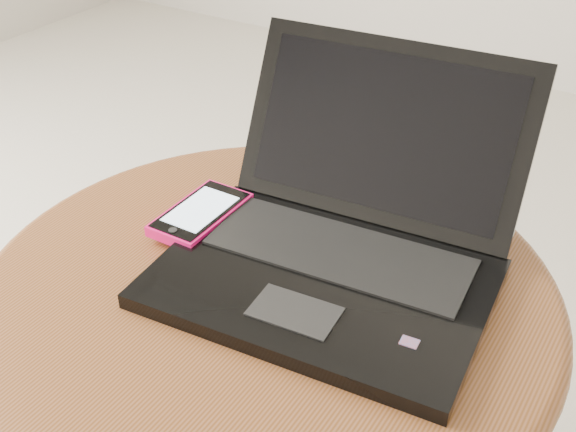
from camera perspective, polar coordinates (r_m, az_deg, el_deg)
The scene contains 4 objects.
table at distance 0.87m, azimuth -1.58°, elevation -10.68°, with size 0.64×0.64×0.51m.
laptop at distance 0.80m, azimuth 4.09°, elevation -1.60°, with size 0.37×0.37×0.21m.
phone_black at distance 0.89m, azimuth -5.57°, elevation -0.30°, with size 0.08×0.11×0.01m.
phone_pink at distance 0.88m, azimuth -6.80°, elevation 0.16°, with size 0.07×0.13×0.02m.
Camera 1 is at (0.38, -0.41, 1.00)m, focal length 45.64 mm.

